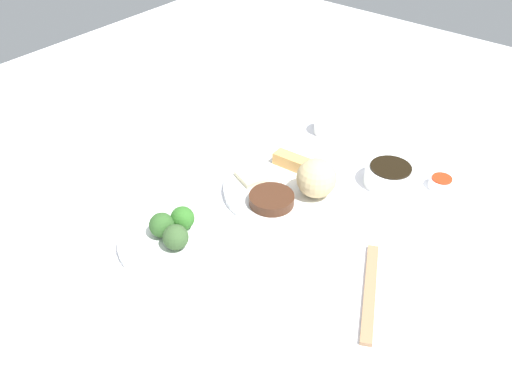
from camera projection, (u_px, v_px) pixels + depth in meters
The scene contains 16 objects.
tabletop at pixel (294, 202), 1.19m from camera, with size 2.20×2.20×0.02m, color white.
main_plate at pixel (285, 188), 1.20m from camera, with size 0.26×0.26×0.02m, color white.
rice_scoop at pixel (316, 178), 1.14m from camera, with size 0.08×0.08×0.08m, color tan.
spring_roll at pixel (298, 164), 1.24m from camera, with size 0.12×0.03×0.03m, color #DCA056.
crab_rangoon_wonton at pixel (256, 175), 1.22m from camera, with size 0.08×0.06×0.01m, color beige.
stir_fry_heap at pixel (272, 199), 1.14m from camera, with size 0.09×0.09×0.02m, color #422416.
broccoli_plate at pixel (173, 241), 1.07m from camera, with size 0.21×0.21×0.01m, color white.
broccoli_floret_0 at pixel (162, 225), 1.06m from camera, with size 0.05×0.05×0.05m, color #305B26.
broccoli_floret_1 at pixel (182, 218), 1.07m from camera, with size 0.05×0.05×0.05m, color #2F6A24.
broccoli_floret_2 at pixel (176, 237), 1.03m from camera, with size 0.05×0.05×0.05m, color #37562C.
soy_sauce_bowl at pixel (389, 176), 1.22m from camera, with size 0.11×0.11×0.04m, color white.
soy_sauce_bowl_liquid at pixel (391, 167), 1.20m from camera, with size 0.09×0.09×0.00m, color black.
sauce_ramekin_sweet_and_sour at pixel (441, 183), 1.21m from camera, with size 0.05×0.05×0.02m, color white.
sauce_ramekin_sweet_and_sour_liquid at pixel (442, 178), 1.20m from camera, with size 0.04×0.04×0.00m, color red.
teacup at pixel (328, 125), 1.38m from camera, with size 0.07×0.07×0.05m, color white.
chopsticks_pair at pixel (370, 291), 0.97m from camera, with size 0.23×0.02×0.01m, color #A17852.
Camera 1 is at (-0.78, -0.52, 0.75)m, focal length 39.24 mm.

